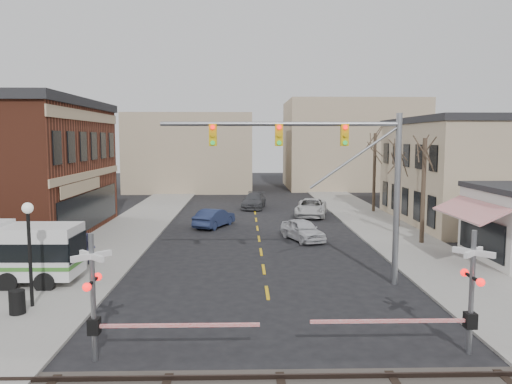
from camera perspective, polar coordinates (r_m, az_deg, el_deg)
ground at (r=20.73m, az=1.56°, el=-13.13°), size 160.00×160.00×0.00m
sidewalk_west at (r=41.01m, az=-13.33°, el=-3.54°), size 5.00×60.00×0.12m
sidewalk_east at (r=41.48m, az=13.34°, el=-3.44°), size 5.00×60.00×0.12m
tree_east_a at (r=33.75m, az=18.57°, el=0.13°), size 0.28×0.28×6.75m
tree_east_b at (r=39.53m, az=16.02°, el=0.72°), size 0.28×0.28×6.30m
tree_east_c at (r=47.21m, az=13.37°, el=2.18°), size 0.28×0.28×7.20m
traffic_signal_mast at (r=23.18m, az=8.88°, el=3.47°), size 11.00×0.30×8.00m
rr_crossing_west at (r=16.24m, az=-16.65°, el=-11.59°), size 5.60×1.36×4.00m
rr_crossing_east at (r=17.25m, az=22.10°, el=-10.73°), size 5.60×1.36×4.00m
street_lamp at (r=21.78m, az=-24.54°, el=-4.21°), size 0.44×0.44×4.21m
trash_bin at (r=21.67m, az=-25.63°, el=-11.28°), size 0.60×0.60×0.91m
car_a at (r=33.80m, az=5.35°, el=-4.33°), size 3.05×4.53×1.43m
car_b at (r=38.76m, az=-4.79°, el=-2.96°), size 3.20×4.63×1.45m
car_c at (r=44.23m, az=6.31°, el=-1.79°), size 3.59×5.92×1.54m
car_d at (r=49.00m, az=-0.26°, el=-1.03°), size 2.74×5.25×1.45m
pedestrian_near at (r=25.54m, az=-22.59°, el=-7.73°), size 0.52×0.66×1.61m
pedestrian_far at (r=28.13m, az=-18.72°, el=-6.20°), size 1.04×0.95×1.74m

